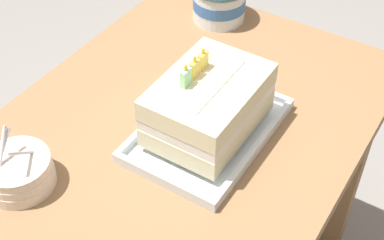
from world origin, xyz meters
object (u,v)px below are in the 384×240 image
at_px(foil_tray, 208,131).
at_px(bowl_stack, 18,172).
at_px(birthday_cake, 208,104).
at_px(ice_cream_tub, 219,2).

distance_m(foil_tray, bowl_stack, 0.37).
height_order(foil_tray, bowl_stack, bowl_stack).
bearing_deg(bowl_stack, birthday_cake, -37.30).
distance_m(bowl_stack, ice_cream_tub, 0.67).
bearing_deg(ice_cream_tub, bowl_stack, 177.44).
height_order(foil_tray, ice_cream_tub, ice_cream_tub).
bearing_deg(bowl_stack, foil_tray, -37.32).
height_order(birthday_cake, ice_cream_tub, birthday_cake).
relative_size(birthday_cake, bowl_stack, 1.85).
bearing_deg(foil_tray, bowl_stack, 142.68).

